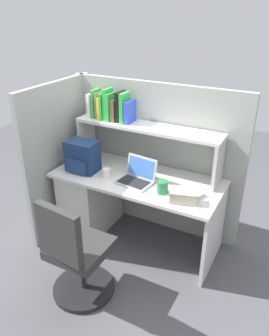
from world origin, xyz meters
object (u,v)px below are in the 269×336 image
(laptop, at_px, (137,177))
(tissue_box, at_px, (183,197))
(paper_cup, at_px, (107,173))
(snack_canister, at_px, (162,187))
(computer_mouse, at_px, (199,195))
(backpack, at_px, (82,157))
(office_chair, at_px, (76,257))

(laptop, height_order, tissue_box, laptop)
(paper_cup, distance_m, tissue_box, 0.79)
(tissue_box, relative_size, snack_canister, 1.92)
(laptop, bearing_deg, computer_mouse, 0.68)
(backpack, relative_size, snack_canister, 2.63)
(paper_cup, height_order, snack_canister, snack_canister)
(laptop, relative_size, backpack, 1.12)
(backpack, distance_m, office_chair, 1.00)
(backpack, bearing_deg, computer_mouse, 2.33)
(tissue_box, bearing_deg, computer_mouse, 40.04)
(snack_canister, bearing_deg, backpack, 177.70)
(office_chair, bearing_deg, computer_mouse, -126.00)
(tissue_box, bearing_deg, snack_canister, 149.04)
(computer_mouse, bearing_deg, office_chair, -111.72)
(tissue_box, bearing_deg, laptop, 148.85)
(office_chair, bearing_deg, tissue_box, -127.54)
(tissue_box, xyz_separation_m, snack_canister, (-0.21, 0.05, 0.01))
(laptop, relative_size, tissue_box, 1.53)
(snack_canister, height_order, office_chair, office_chair)
(laptop, relative_size, computer_mouse, 3.24)
(backpack, bearing_deg, tissue_box, -4.74)
(computer_mouse, distance_m, snack_canister, 0.32)
(laptop, bearing_deg, backpack, -175.99)
(backpack, distance_m, paper_cup, 0.30)
(backpack, height_order, computer_mouse, backpack)
(laptop, bearing_deg, office_chair, -99.35)
(backpack, distance_m, computer_mouse, 1.17)
(paper_cup, relative_size, tissue_box, 0.43)
(office_chair, bearing_deg, snack_canister, -114.19)
(tissue_box, xyz_separation_m, office_chair, (-0.63, -0.66, -0.39))
(paper_cup, xyz_separation_m, tissue_box, (0.79, -0.07, 0.00))
(laptop, height_order, paper_cup, laptop)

